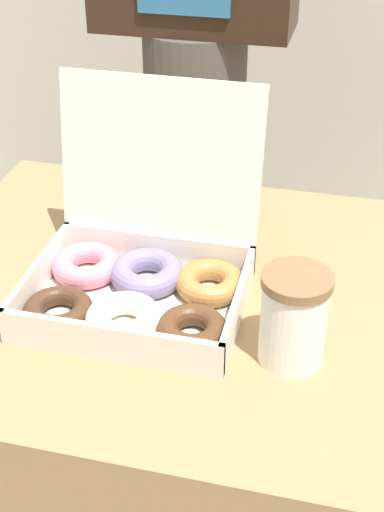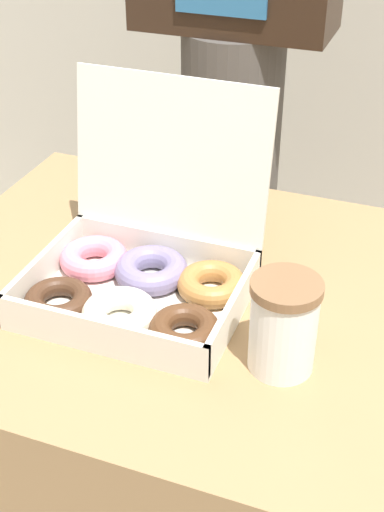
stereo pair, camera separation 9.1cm
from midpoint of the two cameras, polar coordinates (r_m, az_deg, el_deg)
The scene contains 4 objects.
table at distance 1.25m, azimuth -1.90°, elevation -16.62°, with size 0.82×0.64×0.74m.
donut_box at distance 0.95m, azimuth -6.95°, elevation -1.69°, with size 0.29×0.27×0.27m.
coffee_cup at distance 0.84m, azimuth 5.07°, elevation -5.05°, with size 0.08×0.08×0.12m.
person_customer at distance 1.45m, azimuth -1.66°, elevation 19.76°, with size 0.38×0.22×1.76m.
Camera 1 is at (0.18, -0.78, 1.32)m, focal length 50.00 mm.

